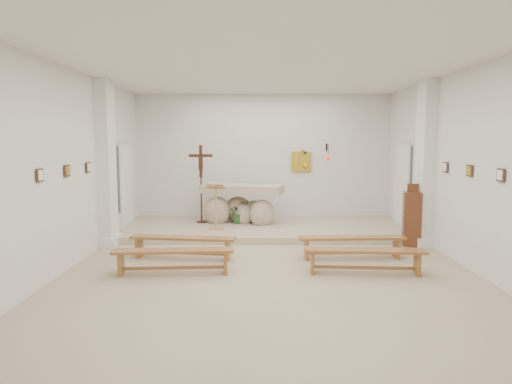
{
  "coord_description": "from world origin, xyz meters",
  "views": [
    {
      "loc": [
        -0.25,
        -7.64,
        2.24
      ],
      "look_at": [
        -0.21,
        1.6,
        1.19
      ],
      "focal_mm": 32.0,
      "sensor_mm": 36.0,
      "label": 1
    }
  ],
  "objects_px": {
    "bench_left_front": "(183,242)",
    "bench_right_second": "(365,255)",
    "altar": "(241,207)",
    "bench_left_second": "(173,256)",
    "crucifix_stand": "(201,178)",
    "donation_pedestal": "(412,219)",
    "bench_right_front": "(352,242)",
    "lectern": "(216,206)"
  },
  "relations": [
    {
      "from": "altar",
      "to": "crucifix_stand",
      "type": "relative_size",
      "value": 1.11
    },
    {
      "from": "bench_left_second",
      "to": "bench_right_second",
      "type": "height_order",
      "value": "same"
    },
    {
      "from": "donation_pedestal",
      "to": "bench_left_front",
      "type": "height_order",
      "value": "donation_pedestal"
    },
    {
      "from": "bench_right_front",
      "to": "bench_left_second",
      "type": "relative_size",
      "value": 1.0
    },
    {
      "from": "lectern",
      "to": "bench_right_front",
      "type": "distance_m",
      "value": 3.54
    },
    {
      "from": "bench_left_front",
      "to": "bench_right_second",
      "type": "height_order",
      "value": "same"
    },
    {
      "from": "bench_left_front",
      "to": "bench_right_front",
      "type": "height_order",
      "value": "same"
    },
    {
      "from": "crucifix_stand",
      "to": "bench_left_front",
      "type": "bearing_deg",
      "value": -91.14
    },
    {
      "from": "crucifix_stand",
      "to": "bench_left_second",
      "type": "xyz_separation_m",
      "value": [
        -0.01,
        -4.03,
        -0.97
      ]
    },
    {
      "from": "lectern",
      "to": "bench_right_front",
      "type": "height_order",
      "value": "lectern"
    },
    {
      "from": "lectern",
      "to": "bench_left_second",
      "type": "xyz_separation_m",
      "value": [
        -0.44,
        -3.2,
        -0.38
      ]
    },
    {
      "from": "bench_left_second",
      "to": "bench_right_second",
      "type": "distance_m",
      "value": 3.21
    },
    {
      "from": "altar",
      "to": "bench_left_second",
      "type": "distance_m",
      "value": 4.17
    },
    {
      "from": "altar",
      "to": "donation_pedestal",
      "type": "distance_m",
      "value": 4.18
    },
    {
      "from": "altar",
      "to": "bench_left_front",
      "type": "bearing_deg",
      "value": -94.44
    },
    {
      "from": "lectern",
      "to": "crucifix_stand",
      "type": "distance_m",
      "value": 1.11
    },
    {
      "from": "lectern",
      "to": "crucifix_stand",
      "type": "relative_size",
      "value": 0.57
    },
    {
      "from": "bench_left_front",
      "to": "bench_right_second",
      "type": "distance_m",
      "value": 3.36
    },
    {
      "from": "bench_right_front",
      "to": "bench_left_second",
      "type": "height_order",
      "value": "same"
    },
    {
      "from": "bench_left_front",
      "to": "bench_right_second",
      "type": "xyz_separation_m",
      "value": [
        3.21,
        -1.01,
        0.0
      ]
    },
    {
      "from": "donation_pedestal",
      "to": "bench_left_front",
      "type": "bearing_deg",
      "value": -155.45
    },
    {
      "from": "altar",
      "to": "bench_right_front",
      "type": "xyz_separation_m",
      "value": [
        2.19,
        -3.02,
        -0.24
      ]
    },
    {
      "from": "bench_left_front",
      "to": "bench_right_second",
      "type": "relative_size",
      "value": 1.0
    },
    {
      "from": "donation_pedestal",
      "to": "altar",
      "type": "bearing_deg",
      "value": 163.77
    },
    {
      "from": "donation_pedestal",
      "to": "bench_left_second",
      "type": "distance_m",
      "value": 5.15
    },
    {
      "from": "crucifix_stand",
      "to": "bench_left_front",
      "type": "distance_m",
      "value": 3.17
    },
    {
      "from": "donation_pedestal",
      "to": "bench_left_front",
      "type": "distance_m",
      "value": 4.83
    },
    {
      "from": "crucifix_stand",
      "to": "bench_left_second",
      "type": "bearing_deg",
      "value": -91.11
    },
    {
      "from": "altar",
      "to": "lectern",
      "type": "bearing_deg",
      "value": -110.26
    },
    {
      "from": "lectern",
      "to": "bench_left_front",
      "type": "bearing_deg",
      "value": -99.78
    },
    {
      "from": "crucifix_stand",
      "to": "bench_right_front",
      "type": "relative_size",
      "value": 0.97
    },
    {
      "from": "donation_pedestal",
      "to": "bench_left_front",
      "type": "relative_size",
      "value": 0.66
    },
    {
      "from": "altar",
      "to": "bench_right_second",
      "type": "relative_size",
      "value": 1.08
    },
    {
      "from": "altar",
      "to": "bench_left_front",
      "type": "relative_size",
      "value": 1.07
    },
    {
      "from": "bench_left_second",
      "to": "bench_left_front",
      "type": "bearing_deg",
      "value": 86.57
    },
    {
      "from": "bench_right_second",
      "to": "donation_pedestal",
      "type": "bearing_deg",
      "value": 58.41
    },
    {
      "from": "lectern",
      "to": "donation_pedestal",
      "type": "relative_size",
      "value": 0.84
    },
    {
      "from": "bench_left_front",
      "to": "donation_pedestal",
      "type": "bearing_deg",
      "value": 20.61
    },
    {
      "from": "donation_pedestal",
      "to": "bench_right_second",
      "type": "xyz_separation_m",
      "value": [
        -1.5,
        -2.07,
        -0.27
      ]
    },
    {
      "from": "lectern",
      "to": "bench_right_front",
      "type": "relative_size",
      "value": 0.55
    },
    {
      "from": "lectern",
      "to": "bench_left_second",
      "type": "bearing_deg",
      "value": -96.2
    },
    {
      "from": "donation_pedestal",
      "to": "bench_right_front",
      "type": "bearing_deg",
      "value": -132.89
    }
  ]
}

